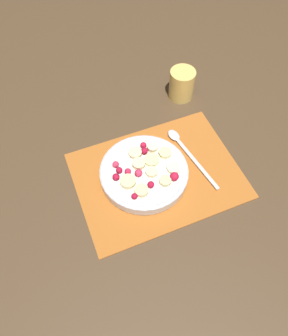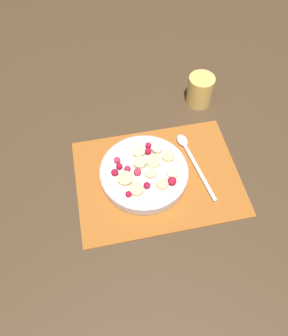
{
  "view_description": "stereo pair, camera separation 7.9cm",
  "coord_description": "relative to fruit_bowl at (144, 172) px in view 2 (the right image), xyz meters",
  "views": [
    {
      "loc": [
        0.19,
        0.39,
        0.7
      ],
      "look_at": [
        0.03,
        -0.01,
        0.04
      ],
      "focal_mm": 35.0,
      "sensor_mm": 36.0,
      "label": 1
    },
    {
      "loc": [
        0.12,
        0.41,
        0.7
      ],
      "look_at": [
        0.03,
        -0.01,
        0.04
      ],
      "focal_mm": 35.0,
      "sensor_mm": 36.0,
      "label": 2
    }
  ],
  "objects": [
    {
      "name": "fruit_bowl",
      "position": [
        0.0,
        0.0,
        0.0
      ],
      "size": [
        0.22,
        0.22,
        0.05
      ],
      "color": "silver",
      "rests_on": "placemat"
    },
    {
      "name": "spoon",
      "position": [
        -0.13,
        -0.04,
        -0.01
      ],
      "size": [
        0.05,
        0.21,
        0.01
      ],
      "rotation": [
        0.0,
        0.0,
        4.87
      ],
      "color": "silver",
      "rests_on": "placemat"
    },
    {
      "name": "drinking_glass",
      "position": [
        -0.21,
        -0.22,
        0.02
      ],
      "size": [
        0.07,
        0.07,
        0.09
      ],
      "color": "#F4CC66",
      "rests_on": "ground_plane"
    },
    {
      "name": "ground_plane",
      "position": [
        -0.03,
        0.01,
        -0.02
      ],
      "size": [
        3.0,
        3.0,
        0.0
      ],
      "primitive_type": "plane",
      "color": "#4C3823"
    },
    {
      "name": "placemat",
      "position": [
        -0.03,
        0.01,
        -0.02
      ],
      "size": [
        0.41,
        0.3,
        0.01
      ],
      "color": "#B26023",
      "rests_on": "ground_plane"
    }
  ]
}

